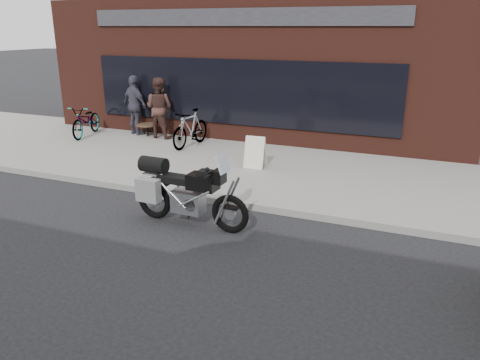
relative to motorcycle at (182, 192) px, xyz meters
The scene contains 10 objects.
ground 2.97m from the motorcycle, 80.76° to the right, with size 120.00×120.00×0.00m, color black.
near_sidewalk 4.21m from the motorcycle, 83.58° to the left, with size 44.00×6.00×0.15m, color gray.
storefront 11.34m from the motorcycle, 97.85° to the left, with size 14.00×10.07×4.50m.
motorcycle is the anchor object (origin of this frame).
bicycle_front 8.08m from the motorcycle, 142.64° to the left, with size 0.68×1.94×1.02m, color gray.
bicycle_rear 5.57m from the motorcycle, 117.04° to the left, with size 0.52×1.85×1.11m, color gray.
sandwich_sign 3.66m from the motorcycle, 88.74° to the left, with size 0.54×0.50×0.82m.
cafe_table 7.24m from the motorcycle, 128.80° to the left, with size 0.70×0.70×0.40m.
cafe_patron_left 6.95m from the motorcycle, 125.57° to the left, with size 0.95×0.74×1.95m, color #452A25.
cafe_patron_right 7.65m from the motorcycle, 131.26° to the left, with size 1.15×0.48×1.97m, color #424051.
Camera 1 is at (3.78, -4.41, 3.65)m, focal length 35.00 mm.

